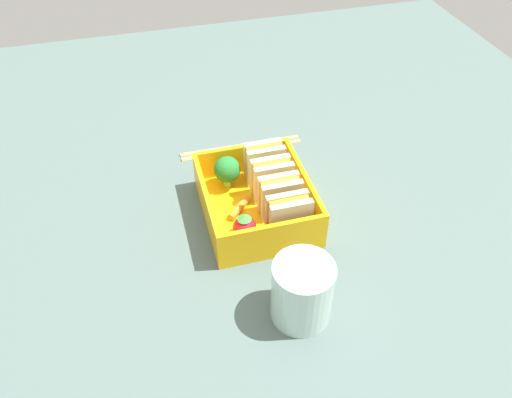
# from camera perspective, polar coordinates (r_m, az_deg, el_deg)

# --- Properties ---
(ground_plane) EXTENTS (1.20, 1.20, 0.02)m
(ground_plane) POSITION_cam_1_polar(r_m,az_deg,el_deg) (0.67, 0.00, -2.31)
(ground_plane) COLOR #4C605C
(bento_tray) EXTENTS (0.16, 0.14, 0.01)m
(bento_tray) POSITION_cam_1_polar(r_m,az_deg,el_deg) (0.66, 0.00, -1.33)
(bento_tray) COLOR #EEA80F
(bento_tray) RESTS_ON ground_plane
(bento_rim) EXTENTS (0.16, 0.14, 0.04)m
(bento_rim) POSITION_cam_1_polar(r_m,az_deg,el_deg) (0.64, 0.00, 0.45)
(bento_rim) COLOR #EEA80F
(bento_rim) RESTS_ON bento_tray
(sandwich_left) EXTENTS (0.03, 0.05, 0.06)m
(sandwich_left) POSITION_cam_1_polar(r_m,az_deg,el_deg) (0.68, 0.96, 4.19)
(sandwich_left) COLOR beige
(sandwich_left) RESTS_ON bento_tray
(sandwich_center_left) EXTENTS (0.03, 0.05, 0.06)m
(sandwich_center_left) POSITION_cam_1_polar(r_m,az_deg,el_deg) (0.66, 1.82, 2.30)
(sandwich_center_left) COLOR beige
(sandwich_center_left) RESTS_ON bento_tray
(sandwich_center) EXTENTS (0.03, 0.05, 0.06)m
(sandwich_center) POSITION_cam_1_polar(r_m,az_deg,el_deg) (0.63, 2.74, 0.25)
(sandwich_center) COLOR #E0BF7C
(sandwich_center) RESTS_ON bento_tray
(sandwich_center_right) EXTENTS (0.03, 0.05, 0.06)m
(sandwich_center_right) POSITION_cam_1_polar(r_m,az_deg,el_deg) (0.61, 3.74, -1.96)
(sandwich_center_right) COLOR tan
(sandwich_center_right) RESTS_ON bento_tray
(broccoli_floret) EXTENTS (0.04, 0.04, 0.05)m
(broccoli_floret) POSITION_cam_1_polar(r_m,az_deg,el_deg) (0.67, -3.31, 3.35)
(broccoli_floret) COLOR #97BD71
(broccoli_floret) RESTS_ON bento_tray
(carrot_stick_far_left) EXTENTS (0.04, 0.04, 0.01)m
(carrot_stick_far_left) POSITION_cam_1_polar(r_m,az_deg,el_deg) (0.65, -1.99, -0.85)
(carrot_stick_far_left) COLOR orange
(carrot_stick_far_left) RESTS_ON bento_tray
(strawberry_far_left) EXTENTS (0.03, 0.03, 0.03)m
(strawberry_far_left) POSITION_cam_1_polar(r_m,az_deg,el_deg) (0.61, -1.32, -3.19)
(strawberry_far_left) COLOR red
(strawberry_far_left) RESTS_ON bento_tray
(chopstick_pair) EXTENTS (0.02, 0.19, 0.01)m
(chopstick_pair) POSITION_cam_1_polar(r_m,az_deg,el_deg) (0.77, -1.71, 6.01)
(chopstick_pair) COLOR tan
(chopstick_pair) RESTS_ON ground_plane
(drinking_glass) EXTENTS (0.07, 0.07, 0.08)m
(drinking_glass) POSITION_cam_1_polar(r_m,az_deg,el_deg) (0.54, 5.28, -10.48)
(drinking_glass) COLOR silver
(drinking_glass) RESTS_ON ground_plane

